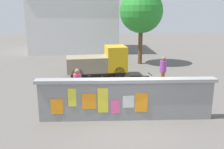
{
  "coord_description": "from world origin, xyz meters",
  "views": [
    {
      "loc": [
        -0.83,
        -8.5,
        3.88
      ],
      "look_at": [
        -0.43,
        2.46,
        1.09
      ],
      "focal_mm": 39.65,
      "sensor_mm": 36.0,
      "label": 1
    }
  ],
  "objects_px": {
    "auto_rickshaw_truck": "(100,62)",
    "bicycle_near": "(93,87)",
    "tree_roadside": "(141,12)",
    "bicycle_far": "(137,98)",
    "person_bystander": "(78,84)",
    "person_walking": "(163,68)",
    "motorcycle": "(138,82)"
  },
  "relations": [
    {
      "from": "motorcycle",
      "to": "tree_roadside",
      "type": "height_order",
      "value": "tree_roadside"
    },
    {
      "from": "auto_rickshaw_truck",
      "to": "bicycle_near",
      "type": "distance_m",
      "value": 3.52
    },
    {
      "from": "auto_rickshaw_truck",
      "to": "person_bystander",
      "type": "bearing_deg",
      "value": -99.94
    },
    {
      "from": "bicycle_far",
      "to": "person_walking",
      "type": "distance_m",
      "value": 3.42
    },
    {
      "from": "person_bystander",
      "to": "bicycle_near",
      "type": "bearing_deg",
      "value": 70.05
    },
    {
      "from": "bicycle_near",
      "to": "person_bystander",
      "type": "xyz_separation_m",
      "value": [
        -0.55,
        -1.52,
        0.62
      ]
    },
    {
      "from": "bicycle_far",
      "to": "person_bystander",
      "type": "bearing_deg",
      "value": 176.23
    },
    {
      "from": "motorcycle",
      "to": "auto_rickshaw_truck",
      "type": "bearing_deg",
      "value": 123.07
    },
    {
      "from": "bicycle_far",
      "to": "person_bystander",
      "type": "height_order",
      "value": "person_bystander"
    },
    {
      "from": "person_walking",
      "to": "motorcycle",
      "type": "bearing_deg",
      "value": -153.55
    },
    {
      "from": "tree_roadside",
      "to": "bicycle_near",
      "type": "bearing_deg",
      "value": -115.0
    },
    {
      "from": "person_bystander",
      "to": "motorcycle",
      "type": "bearing_deg",
      "value": 35.22
    },
    {
      "from": "bicycle_far",
      "to": "tree_roadside",
      "type": "bearing_deg",
      "value": 80.72
    },
    {
      "from": "motorcycle",
      "to": "person_walking",
      "type": "bearing_deg",
      "value": 26.45
    },
    {
      "from": "bicycle_near",
      "to": "person_bystander",
      "type": "height_order",
      "value": "person_bystander"
    },
    {
      "from": "person_bystander",
      "to": "auto_rickshaw_truck",
      "type": "bearing_deg",
      "value": 80.06
    },
    {
      "from": "motorcycle",
      "to": "person_bystander",
      "type": "bearing_deg",
      "value": -144.78
    },
    {
      "from": "person_walking",
      "to": "tree_roadside",
      "type": "xyz_separation_m",
      "value": [
        -0.33,
        6.01,
        2.91
      ]
    },
    {
      "from": "motorcycle",
      "to": "person_bystander",
      "type": "distance_m",
      "value": 3.49
    },
    {
      "from": "bicycle_near",
      "to": "tree_roadside",
      "type": "relative_size",
      "value": 0.31
    },
    {
      "from": "auto_rickshaw_truck",
      "to": "motorcycle",
      "type": "relative_size",
      "value": 1.99
    },
    {
      "from": "auto_rickshaw_truck",
      "to": "bicycle_near",
      "type": "relative_size",
      "value": 2.21
    },
    {
      "from": "bicycle_far",
      "to": "auto_rickshaw_truck",
      "type": "bearing_deg",
      "value": 107.06
    },
    {
      "from": "bicycle_near",
      "to": "person_walking",
      "type": "xyz_separation_m",
      "value": [
        3.68,
        1.17,
        0.62
      ]
    },
    {
      "from": "auto_rickshaw_truck",
      "to": "motorcycle",
      "type": "bearing_deg",
      "value": -56.93
    },
    {
      "from": "motorcycle",
      "to": "person_walking",
      "type": "height_order",
      "value": "person_walking"
    },
    {
      "from": "person_walking",
      "to": "auto_rickshaw_truck",
      "type": "bearing_deg",
      "value": 145.62
    },
    {
      "from": "bicycle_far",
      "to": "person_walking",
      "type": "height_order",
      "value": "person_walking"
    },
    {
      "from": "motorcycle",
      "to": "tree_roadside",
      "type": "bearing_deg",
      "value": 80.87
    },
    {
      "from": "bicycle_far",
      "to": "tree_roadside",
      "type": "relative_size",
      "value": 0.31
    },
    {
      "from": "auto_rickshaw_truck",
      "to": "tree_roadside",
      "type": "height_order",
      "value": "tree_roadside"
    },
    {
      "from": "auto_rickshaw_truck",
      "to": "person_walking",
      "type": "xyz_separation_m",
      "value": [
        3.35,
        -2.29,
        0.09
      ]
    }
  ]
}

